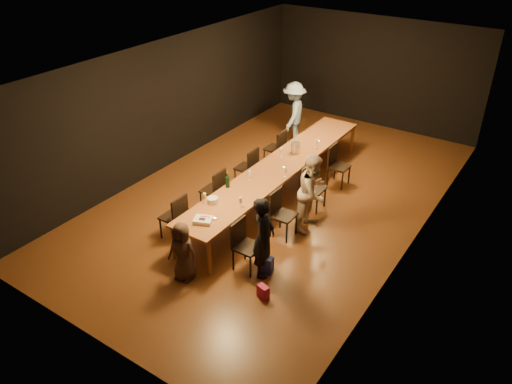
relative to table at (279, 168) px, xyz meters
The scene contains 30 objects.
ground 0.70m from the table, ahead, with size 10.00×10.00×0.00m, color #452A11.
room_shell 1.38m from the table, ahead, with size 6.04×10.04×3.02m.
table is the anchor object (origin of this frame).
chair_right_0 2.56m from the table, 70.50° to the right, with size 0.42×0.42×0.93m, color black, non-canonical shape.
chair_right_1 1.49m from the table, 54.69° to the right, with size 0.42×0.42×0.93m, color black, non-canonical shape.
chair_right_2 0.88m from the table, ahead, with size 0.42×0.42×0.93m, color black, non-canonical shape.
chair_right_3 1.49m from the table, 54.69° to the left, with size 0.42×0.42×0.93m, color black, non-canonical shape.
chair_left_0 2.56m from the table, 109.50° to the right, with size 0.42×0.42×0.93m, color black, non-canonical shape.
chair_left_1 1.49m from the table, 125.31° to the right, with size 0.42×0.42×0.93m, color black, non-canonical shape.
chair_left_2 0.88m from the table, behind, with size 0.42×0.42×0.93m, color black, non-canonical shape.
chair_left_3 1.49m from the table, 125.31° to the left, with size 0.42×0.42×0.93m, color black, non-canonical shape.
woman_birthday 2.62m from the table, 63.98° to the right, with size 0.54×0.36×1.49m, color black.
woman_tan 1.32m from the table, 28.89° to the right, with size 0.76×0.59×1.57m, color beige.
man_blue 2.84m from the table, 113.87° to the left, with size 1.06×0.61×1.64m, color #8DAFDA.
child 3.22m from the table, 88.25° to the right, with size 0.53×0.35×1.09m, color #3F2C23.
gift_bag_red 3.30m from the table, 62.73° to the right, with size 0.20×0.11×0.24m, color #C21D58.
gift_bag_blue 2.64m from the table, 63.16° to the right, with size 0.24×0.16×0.31m, color #2839AD.
birthday_cake 2.56m from the table, 89.52° to the right, with size 0.39×0.35×0.07m.
plate_stack 1.98m from the table, 96.56° to the right, with size 0.20×0.20×0.11m, color white.
champagne_bottle 1.40m from the table, 104.86° to the right, with size 0.08×0.08×0.34m, color black, non-canonical shape.
ice_bucket 0.76m from the table, 92.40° to the left, with size 0.21×0.21×0.23m, color silver.
wineglass_0 2.08m from the table, 99.81° to the right, with size 0.06×0.06×0.21m, color beige, non-canonical shape.
wineglass_1 1.83m from the table, 81.15° to the right, with size 0.06×0.06×0.21m, color beige, non-canonical shape.
wineglass_2 0.89m from the table, 100.24° to the right, with size 0.06×0.06×0.21m, color silver, non-canonical shape.
wineglass_3 0.53m from the table, 44.98° to the right, with size 0.06×0.06×0.21m, color beige, non-canonical shape.
wineglass_4 0.46m from the table, 114.86° to the left, with size 0.06×0.06×0.21m, color silver, non-canonical shape.
wineglass_5 1.26m from the table, 78.43° to the left, with size 0.06×0.06×0.21m, color silver, non-canonical shape.
tealight_near 2.39m from the table, 86.40° to the right, with size 0.05×0.05×0.03m, color #B2B7B2.
tealight_mid 0.17m from the table, 20.47° to the right, with size 0.05×0.05×0.03m, color #B2B7B2.
tealight_far 1.52m from the table, 84.34° to the left, with size 0.05×0.05×0.03m, color #B2B7B2.
Camera 1 is at (4.81, -8.04, 5.59)m, focal length 35.00 mm.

